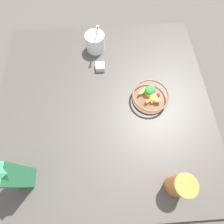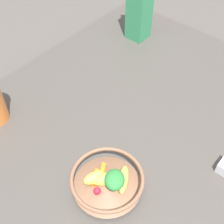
{
  "view_description": "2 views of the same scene",
  "coord_description": "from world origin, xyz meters",
  "px_view_note": "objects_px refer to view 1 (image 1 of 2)",
  "views": [
    {
      "loc": [
        -0.41,
        -0.01,
        0.86
      ],
      "look_at": [
        -0.08,
        -0.04,
        0.1
      ],
      "focal_mm": 28.0,
      "sensor_mm": 36.0,
      "label": 1
    },
    {
      "loc": [
        0.27,
        -0.53,
        0.78
      ],
      "look_at": [
        -0.12,
        -0.07,
        0.1
      ],
      "focal_mm": 50.0,
      "sensor_mm": 36.0,
      "label": 2
    }
  ],
  "objects_px": {
    "milk_carton": "(9,176)",
    "fruit_bowl": "(150,96)",
    "drinking_cup": "(180,186)",
    "yogurt_tub": "(95,41)",
    "spice_jar": "(100,67)"
  },
  "relations": [
    {
      "from": "drinking_cup",
      "to": "spice_jar",
      "type": "relative_size",
      "value": 2.89
    },
    {
      "from": "milk_carton",
      "to": "spice_jar",
      "type": "xyz_separation_m",
      "value": [
        0.57,
        -0.35,
        -0.14
      ]
    },
    {
      "from": "fruit_bowl",
      "to": "drinking_cup",
      "type": "height_order",
      "value": "drinking_cup"
    },
    {
      "from": "milk_carton",
      "to": "drinking_cup",
      "type": "xyz_separation_m",
      "value": [
        -0.07,
        -0.64,
        -0.08
      ]
    },
    {
      "from": "fruit_bowl",
      "to": "milk_carton",
      "type": "distance_m",
      "value": 0.7
    },
    {
      "from": "fruit_bowl",
      "to": "drinking_cup",
      "type": "distance_m",
      "value": 0.43
    },
    {
      "from": "milk_carton",
      "to": "yogurt_tub",
      "type": "distance_m",
      "value": 0.8
    },
    {
      "from": "fruit_bowl",
      "to": "yogurt_tub",
      "type": "height_order",
      "value": "yogurt_tub"
    },
    {
      "from": "milk_carton",
      "to": "fruit_bowl",
      "type": "bearing_deg",
      "value": -59.16
    },
    {
      "from": "fruit_bowl",
      "to": "spice_jar",
      "type": "distance_m",
      "value": 0.33
    },
    {
      "from": "fruit_bowl",
      "to": "drinking_cup",
      "type": "relative_size",
      "value": 1.32
    },
    {
      "from": "yogurt_tub",
      "to": "milk_carton",
      "type": "bearing_deg",
      "value": 155.74
    },
    {
      "from": "yogurt_tub",
      "to": "drinking_cup",
      "type": "bearing_deg",
      "value": -158.22
    },
    {
      "from": "yogurt_tub",
      "to": "drinking_cup",
      "type": "height_order",
      "value": "yogurt_tub"
    },
    {
      "from": "milk_carton",
      "to": "drinking_cup",
      "type": "distance_m",
      "value": 0.65
    }
  ]
}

